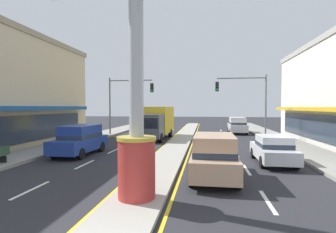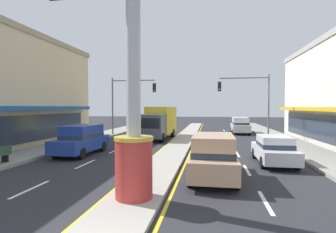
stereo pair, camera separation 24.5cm
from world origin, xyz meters
name	(u,v)px [view 2 (the right image)]	position (x,y,z in m)	size (l,w,h in m)	color
median_strip	(181,143)	(0.00, 18.00, 0.07)	(1.85, 52.00, 0.14)	#A39E93
sidewalk_left	(70,143)	(-8.98, 16.00, 0.09)	(2.92, 60.00, 0.18)	gray
sidewalk_right	(302,149)	(8.98, 16.00, 0.09)	(2.92, 60.00, 0.18)	gray
lane_markings	(179,146)	(0.00, 16.65, 0.00)	(8.59, 52.00, 0.01)	silver
district_sign	(133,69)	(0.00, 4.15, 4.31)	(6.44, 1.27, 8.21)	#B7332D
traffic_light_left_side	(128,96)	(-6.16, 22.73, 4.25)	(4.86, 0.46, 6.20)	slate
traffic_light_right_side	(250,95)	(6.16, 22.11, 4.25)	(4.86, 0.46, 6.20)	slate
box_truck_near_right_lane	(159,121)	(-2.49, 21.16, 1.69)	(2.52, 7.00, 3.12)	#4C5156
suv_far_right_lane	(240,125)	(5.87, 27.24, 0.98)	(2.00, 4.62, 1.90)	silver
sedan_near_left_lane	(274,149)	(5.87, 10.92, 0.79)	(1.86, 4.31, 1.53)	silver
suv_mid_left_lane	(81,139)	(-5.87, 11.91, 0.98)	(2.09, 4.66, 1.90)	navy
suv_far_left_oncoming	(213,156)	(2.57, 7.39, 0.98)	(2.01, 4.62, 1.90)	tan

